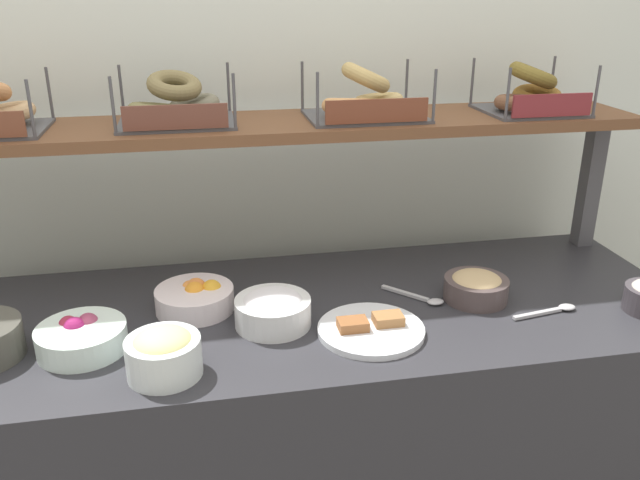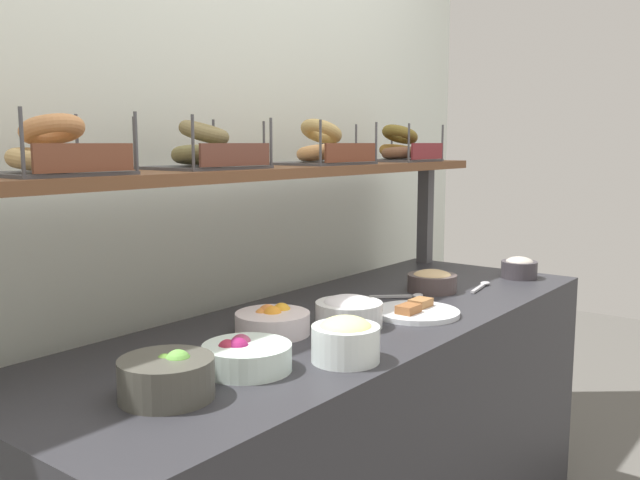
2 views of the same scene
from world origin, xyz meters
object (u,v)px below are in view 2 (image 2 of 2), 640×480
Objects in this scene: bowl_hummus at (432,281)px; bagel_basket_sesame at (53,153)px; bowl_egg_salad at (346,339)px; bowl_beet_salad at (246,356)px; bowl_tuna_salad at (519,267)px; bowl_fruit_salad at (273,322)px; bagel_basket_plain at (322,149)px; serving_spoon_near_plate at (482,285)px; bowl_cream_cheese at (349,311)px; serving_spoon_by_edge at (406,296)px; bowl_veggie_mix at (167,377)px; serving_plate_white at (416,312)px; bagel_basket_cinnamon_raisin at (400,149)px; bagel_basket_poppy at (205,151)px.

bowl_hummus is 0.59× the size of bagel_basket_sesame.
bowl_beet_salad is at bearing 143.21° from bowl_egg_salad.
bowl_tuna_salad is 1.15m from bowl_fruit_salad.
bowl_beet_salad is 0.71× the size of bagel_basket_sesame.
bowl_beet_salad is 0.63× the size of bagel_basket_plain.
bowl_cream_cheese is at bearing 174.07° from serving_spoon_near_plate.
bowl_tuna_salad is (0.95, -0.11, -0.00)m from bowl_cream_cheese.
serving_spoon_by_edge is at bearing -6.22° from bowl_fruit_salad.
bowl_hummus is 0.88× the size of bowl_veggie_mix.
bowl_fruit_salad is 0.78× the size of serving_plate_white.
bowl_egg_salad is 0.43m from bowl_veggie_mix.
bowl_hummus is at bearing 146.79° from serving_spoon_near_plate.
bowl_fruit_salad is at bearing 147.16° from bowl_cream_cheese.
serving_plate_white is at bearing -101.02° from bagel_basket_plain.
bowl_hummus is at bearing -7.97° from serving_spoon_by_edge.
serving_spoon_near_plate is at bearing -45.02° from bagel_basket_plain.
serving_spoon_near_plate is at bearing -2.17° from bowl_beet_salad.
bowl_cream_cheese is 0.24m from serving_plate_white.
bagel_basket_sesame is at bearing 164.69° from bowl_tuna_salad.
bowl_egg_salad is at bearing -154.83° from bagel_basket_cinnamon_raisin.
bagel_basket_plain is at bearing 20.16° from bowl_veggie_mix.
bagel_basket_cinnamon_raisin is at bearing 34.30° from serving_spoon_by_edge.
bagel_basket_sesame is at bearing 179.52° from bagel_basket_cinnamon_raisin.
bowl_cream_cheese is at bearing -176.29° from bowl_hummus.
bowl_cream_cheese is 0.30m from bowl_egg_salad.
serving_spoon_by_edge is at bearing -14.58° from bagel_basket_sesame.
bagel_basket_plain reaches higher than serving_plate_white.
bowl_cream_cheese is 0.72× the size of serving_plate_white.
serving_spoon_by_edge is (0.65, 0.22, -0.05)m from bowl_egg_salad.
bowl_hummus is at bearing 14.47° from bowl_egg_salad.
serving_spoon_near_plate is (0.89, -0.19, -0.03)m from bowl_fruit_salad.
bowl_tuna_salad is at bearing -11.41° from bowl_fruit_salad.
bowl_fruit_salad is at bearing -85.62° from bagel_basket_poppy.
serving_spoon_by_edge is at bearing 157.32° from serving_spoon_near_plate.
bowl_egg_salad is 0.80× the size of bowl_fruit_salad.
bowl_cream_cheese reaches higher than bowl_hummus.
bowl_hummus is 1.05× the size of bowl_egg_salad.
serving_plate_white is at bearing 10.29° from bowl_egg_salad.
bowl_tuna_salad is at bearing -34.23° from bagel_basket_plain.
bagel_basket_plain is at bearing 109.17° from serving_spoon_by_edge.
bowl_veggie_mix is 1.54m from bagel_basket_cinnamon_raisin.
bowl_hummus is at bearing -130.93° from bagel_basket_cinnamon_raisin.
serving_plate_white is 0.76m from bagel_basket_poppy.
bowl_veggie_mix is 0.60× the size of bagel_basket_plain.
bowl_hummus is 1.26× the size of bowl_tuna_salad.
serving_spoon_by_edge is 1.19m from bagel_basket_sesame.
bowl_veggie_mix is 1.05× the size of serving_spoon_near_plate.
bowl_fruit_salad is (-0.18, 0.12, -0.01)m from bowl_cream_cheese.
bowl_hummus is at bearing 3.78° from bowl_beet_salad.
bagel_basket_sesame is (-1.60, 0.44, 0.44)m from bowl_tuna_salad.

